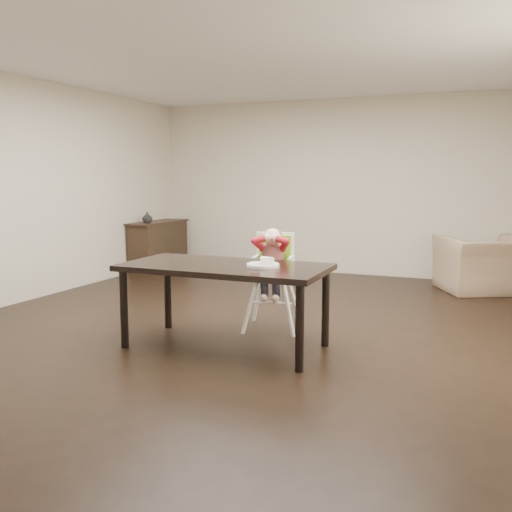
% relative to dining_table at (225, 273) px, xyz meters
% --- Properties ---
extents(ground, '(7.00, 7.00, 0.00)m').
position_rel_dining_table_xyz_m(ground, '(-0.09, 0.74, -0.67)').
color(ground, black).
rests_on(ground, ground).
extents(room_walls, '(6.02, 7.02, 2.71)m').
position_rel_dining_table_xyz_m(room_walls, '(-0.09, 0.74, 1.18)').
color(room_walls, beige).
rests_on(room_walls, ground).
extents(dining_table, '(1.80, 0.90, 0.75)m').
position_rel_dining_table_xyz_m(dining_table, '(0.00, 0.00, 0.00)').
color(dining_table, black).
rests_on(dining_table, ground).
extents(high_chair, '(0.49, 0.49, 1.01)m').
position_rel_dining_table_xyz_m(high_chair, '(0.17, 0.76, 0.04)').
color(high_chair, white).
rests_on(high_chair, ground).
extents(plate, '(0.37, 0.37, 0.08)m').
position_rel_dining_table_xyz_m(plate, '(0.36, 0.02, 0.11)').
color(plate, white).
rests_on(plate, dining_table).
extents(armchair, '(1.33, 1.16, 0.98)m').
position_rel_dining_table_xyz_m(armchair, '(2.11, 3.54, -0.18)').
color(armchair, tan).
rests_on(armchair, ground).
extents(sideboard, '(0.44, 1.26, 0.79)m').
position_rel_dining_table_xyz_m(sideboard, '(-2.87, 3.44, -0.27)').
color(sideboard, black).
rests_on(sideboard, ground).
extents(vase, '(0.17, 0.17, 0.16)m').
position_rel_dining_table_xyz_m(vase, '(-2.87, 3.14, 0.20)').
color(vase, '#99999E').
rests_on(vase, sideboard).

